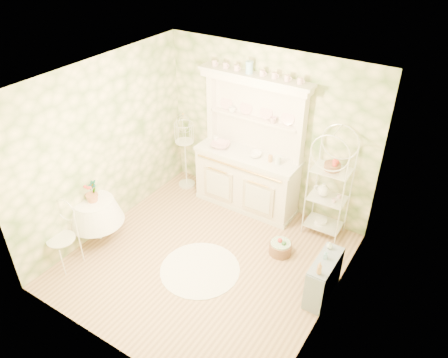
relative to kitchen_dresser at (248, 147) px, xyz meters
The scene contains 22 objects.
floor 1.91m from the kitchen_dresser, 82.50° to the right, with size 3.60×3.60×0.00m, color tan.
ceiling 2.18m from the kitchen_dresser, 82.50° to the right, with size 3.60×3.60×0.00m, color white.
wall_left 2.22m from the kitchen_dresser, 136.47° to the right, with size 3.60×3.60×0.00m, color #F8E6B3.
wall_right 2.52m from the kitchen_dresser, 37.23° to the right, with size 3.60×3.60×0.00m, color #F8E6B3.
wall_back 0.40m from the kitchen_dresser, 54.46° to the left, with size 3.60×3.60×0.00m, color #F8E6B3.
wall_front 3.33m from the kitchen_dresser, 86.55° to the right, with size 3.60×3.60×0.00m, color #F8E6B3.
kitchen_dresser is the anchor object (origin of this frame).
bakers_rack 1.41m from the kitchen_dresser, ahead, with size 0.60×0.43×1.93m, color white.
side_shelf 2.40m from the kitchen_dresser, 33.20° to the right, with size 0.24×0.65×0.55m, color #8693A9.
round_table 2.62m from the kitchen_dresser, 126.53° to the right, with size 0.59×0.59×0.65m, color white.
cafe_chair 3.12m from the kitchen_dresser, 119.14° to the right, with size 0.38×0.38×0.84m, color white.
birdcage_stand 1.29m from the kitchen_dresser, behind, with size 0.36×0.36×1.52m, color white.
floor_basket 1.67m from the kitchen_dresser, 36.91° to the right, with size 0.33×0.33×0.22m, color #8F6346.
lace_rug 2.08m from the kitchen_dresser, 82.01° to the right, with size 1.15×1.15×0.01m, color white.
bowl_floral 0.51m from the kitchen_dresser, behind, with size 0.32×0.32×0.08m, color white.
bowl_white 0.19m from the kitchen_dresser, ahead, with size 0.22×0.22×0.07m, color white.
cup_left 0.63m from the kitchen_dresser, 158.11° to the left, with size 0.12×0.12×0.09m, color white.
cup_right 0.60m from the kitchen_dresser, 25.33° to the left, with size 0.10×0.10×0.10m, color white.
potted_geranium 2.47m from the kitchen_dresser, 127.16° to the right, with size 0.17×0.12×0.33m, color #3F7238.
bottle_amber 2.45m from the kitchen_dresser, 38.46° to the right, with size 0.07×0.07×0.17m, color tan.
bottle_blue 2.25m from the kitchen_dresser, 32.92° to the right, with size 0.05×0.05×0.12m, color #86BCDA.
bottle_glass 2.13m from the kitchen_dresser, 28.53° to the right, with size 0.07×0.07×0.10m, color silver.
Camera 1 is at (2.78, -3.86, 4.48)m, focal length 35.00 mm.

